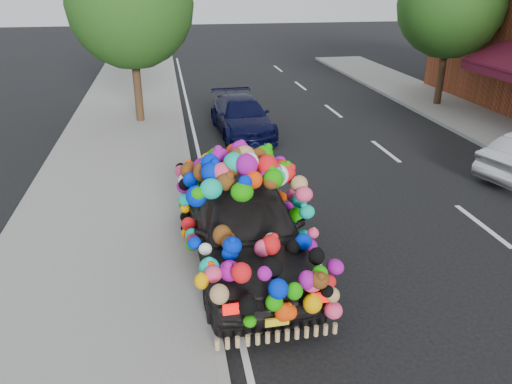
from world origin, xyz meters
TOP-DOWN VIEW (x-y plane):
  - ground at (0.00, 0.00)m, footprint 100.00×100.00m
  - sidewalk at (-4.30, 0.00)m, footprint 4.00×60.00m
  - kerb at (-2.35, 0.00)m, footprint 0.15×60.00m
  - lane_markings at (3.60, 0.00)m, footprint 6.00×50.00m
  - tree_near_sidewalk at (-3.80, 9.50)m, footprint 4.20×4.20m
  - tree_far_b at (8.00, 10.00)m, footprint 4.00×4.00m
  - plush_art_car at (-1.61, -0.61)m, footprint 2.38×4.94m
  - navy_sedan at (-0.40, 7.61)m, footprint 1.90×4.19m

SIDE VIEW (x-z plane):
  - ground at x=0.00m, z-range 0.00..0.00m
  - lane_markings at x=3.60m, z-range 0.00..0.01m
  - sidewalk at x=-4.30m, z-range 0.00..0.12m
  - kerb at x=-2.35m, z-range 0.00..0.13m
  - navy_sedan at x=-0.40m, z-range 0.00..1.19m
  - plush_art_car at x=-1.61m, z-range 0.03..2.27m
  - tree_far_b at x=8.00m, z-range 0.94..6.84m
  - tree_near_sidewalk at x=-3.80m, z-range 0.96..7.09m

